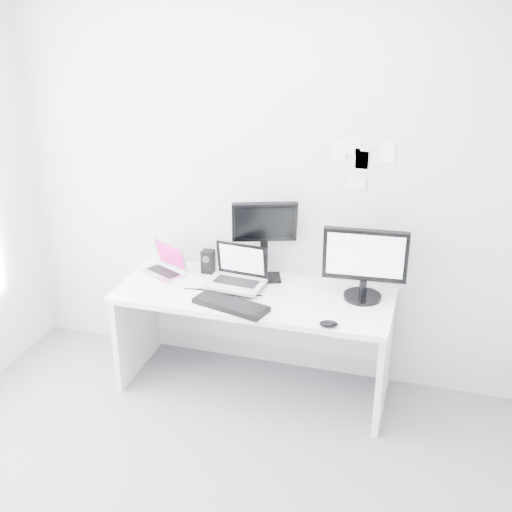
{
  "coord_description": "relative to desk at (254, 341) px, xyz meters",
  "views": [
    {
      "loc": [
        1.11,
        -2.45,
        2.65
      ],
      "look_at": [
        0.02,
        1.23,
        1.0
      ],
      "focal_mm": 46.47,
      "sensor_mm": 36.0,
      "label": 1
    }
  ],
  "objects": [
    {
      "name": "keyboard",
      "position": [
        -0.08,
        -0.24,
        0.38
      ],
      "size": [
        0.51,
        0.29,
        0.03
      ],
      "primitive_type": "cube",
      "rotation": [
        0.0,
        0.0,
        -0.27
      ],
      "color": "black",
      "rests_on": "desk"
    },
    {
      "name": "wall_note_0",
      "position": [
        0.45,
        0.34,
        1.26
      ],
      "size": [
        0.1,
        0.0,
        0.14
      ],
      "primitive_type": "cube",
      "color": "white",
      "rests_on": "back_wall"
    },
    {
      "name": "wall_note_3",
      "position": [
        0.58,
        0.34,
        1.05
      ],
      "size": [
        0.11,
        0.0,
        0.08
      ],
      "primitive_type": "cube",
      "color": "white",
      "rests_on": "back_wall"
    },
    {
      "name": "wall_note_4",
      "position": [
        0.54,
        0.34,
        1.3
      ],
      "size": [
        0.09,
        0.0,
        0.12
      ],
      "primitive_type": "cube",
      "color": "white",
      "rests_on": "back_wall"
    },
    {
      "name": "wall_note_5",
      "position": [
        0.6,
        0.34,
        1.2
      ],
      "size": [
        0.08,
        0.0,
        0.13
      ],
      "primitive_type": "cube",
      "color": "white",
      "rests_on": "back_wall"
    },
    {
      "name": "wall_note_1",
      "position": [
        0.6,
        0.34,
        1.22
      ],
      "size": [
        0.09,
        0.0,
        0.13
      ],
      "primitive_type": "cube",
      "color": "white",
      "rests_on": "back_wall"
    },
    {
      "name": "dell_laptop",
      "position": [
        -0.13,
        0.01,
        0.51
      ],
      "size": [
        0.38,
        0.31,
        0.3
      ],
      "primitive_type": "cube",
      "rotation": [
        0.0,
        0.0,
        -0.09
      ],
      "color": "silver",
      "rests_on": "desk"
    },
    {
      "name": "wall_note_2",
      "position": [
        0.75,
        0.34,
        1.26
      ],
      "size": [
        0.1,
        0.0,
        0.14
      ],
      "primitive_type": "cube",
      "color": "white",
      "rests_on": "back_wall"
    },
    {
      "name": "mouse",
      "position": [
        0.55,
        -0.31,
        0.38
      ],
      "size": [
        0.12,
        0.09,
        0.04
      ],
      "primitive_type": "ellipsoid",
      "rotation": [
        0.0,
        0.0,
        0.2
      ],
      "color": "black",
      "rests_on": "desk"
    },
    {
      "name": "rear_monitor",
      "position": [
        0.01,
        0.22,
        0.66
      ],
      "size": [
        0.45,
        0.29,
        0.58
      ],
      "primitive_type": "cube",
      "rotation": [
        0.0,
        0.0,
        0.34
      ],
      "color": "black",
      "rests_on": "desk"
    },
    {
      "name": "samsung_monitor",
      "position": [
        0.69,
        0.12,
        0.61
      ],
      "size": [
        0.55,
        0.28,
        0.48
      ],
      "primitive_type": "cube",
      "rotation": [
        0.0,
        0.0,
        0.08
      ],
      "color": "black",
      "rests_on": "desk"
    },
    {
      "name": "macbook",
      "position": [
        -0.69,
        0.09,
        0.48
      ],
      "size": [
        0.37,
        0.34,
        0.23
      ],
      "primitive_type": "cube",
      "rotation": [
        0.0,
        0.0,
        -0.46
      ],
      "color": "silver",
      "rests_on": "desk"
    },
    {
      "name": "speaker",
      "position": [
        -0.4,
        0.22,
        0.45
      ],
      "size": [
        0.09,
        0.09,
        0.16
      ],
      "primitive_type": "cube",
      "rotation": [
        0.0,
        0.0,
        0.17
      ],
      "color": "black",
      "rests_on": "desk"
    },
    {
      "name": "desk",
      "position": [
        0.0,
        0.0,
        0.0
      ],
      "size": [
        1.8,
        0.7,
        0.73
      ],
      "primitive_type": "cube",
      "color": "white",
      "rests_on": "ground"
    },
    {
      "name": "back_wall",
      "position": [
        0.0,
        0.35,
        0.99
      ],
      "size": [
        3.6,
        0.0,
        3.6
      ],
      "primitive_type": "plane",
      "rotation": [
        1.57,
        0.0,
        0.0
      ],
      "color": "silver",
      "rests_on": "ground"
    }
  ]
}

